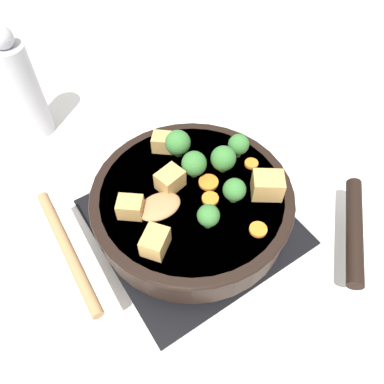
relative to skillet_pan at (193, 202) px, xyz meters
The scene contains 20 objects.
ground_plane 0.06m from the skillet_pan, 137.73° to the right, with size 2.40×2.40×0.00m, color white.
front_burner_grate 0.05m from the skillet_pan, 137.73° to the right, with size 0.31×0.31×0.03m.
skillet_pan is the anchor object (origin of this frame).
wooden_spoon 0.14m from the skillet_pan, 92.58° to the right, with size 0.22×0.19×0.02m.
tofu_cube_center_large 0.12m from the skillet_pan, 61.90° to the right, with size 0.04×0.03×0.03m, color tan.
tofu_cube_near_handle 0.12m from the skillet_pan, behind, with size 0.04×0.03×0.03m, color tan.
tofu_cube_east_chunk 0.11m from the skillet_pan, 100.93° to the right, with size 0.04×0.03×0.03m, color tan.
tofu_cube_west_chunk 0.12m from the skillet_pan, 55.96° to the left, with size 0.05×0.04×0.04m, color tan.
tofu_cube_back_piece 0.06m from the skillet_pan, 141.79° to the right, with size 0.04×0.03×0.03m, color tan.
broccoli_floret_near_spoon 0.08m from the skillet_pan, 14.37° to the right, with size 0.03×0.03×0.04m.
broccoli_floret_center_top 0.08m from the skillet_pan, 43.05° to the left, with size 0.04×0.04×0.04m.
broccoli_floret_east_rim 0.06m from the skillet_pan, 144.84° to the left, with size 0.04×0.04×0.05m.
broccoli_floret_west_rim 0.12m from the skillet_pan, 103.46° to the left, with size 0.03×0.03×0.04m.
broccoli_floret_north_edge 0.09m from the skillet_pan, 101.11° to the left, with size 0.04×0.04×0.05m.
broccoli_floret_south_cluster 0.10m from the skillet_pan, 163.95° to the left, with size 0.04×0.04×0.05m.
carrot_slice_orange_thin 0.12m from the skillet_pan, 19.69° to the left, with size 0.03×0.03×0.01m, color orange.
carrot_slice_near_center 0.04m from the skillet_pan, 101.22° to the left, with size 0.03×0.03×0.01m, color orange.
carrot_slice_edge_slice 0.04m from the skillet_pan, 27.40° to the left, with size 0.03×0.03×0.01m, color orange.
carrot_slice_under_broccoli 0.12m from the skillet_pan, 87.64° to the left, with size 0.02×0.02×0.01m, color orange.
pepper_mill 0.40m from the skillet_pan, 159.54° to the right, with size 0.06×0.06×0.23m.
Camera 1 is at (0.30, -0.20, 0.55)m, focal length 35.00 mm.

